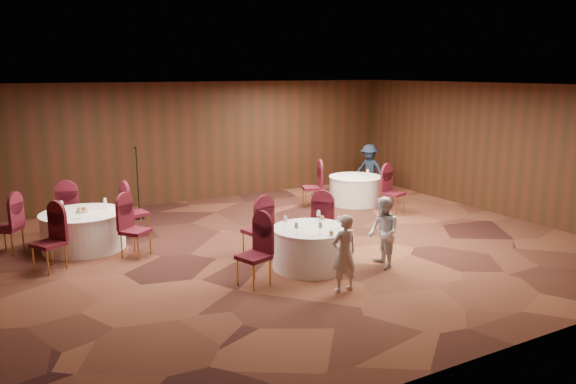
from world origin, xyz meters
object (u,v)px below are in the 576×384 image
table_main (311,247)px  man_c (369,169)px  table_left (83,230)px  table_right (355,190)px  woman_a (344,253)px  mic_stand (139,197)px  woman_b (383,232)px

table_main → man_c: bearing=43.6°
table_left → table_right: (7.01, 0.51, 0.00)m
table_right → woman_a: bearing=-127.6°
mic_stand → woman_b: mic_stand is taller
mic_stand → woman_a: (1.68, -6.15, 0.12)m
table_right → mic_stand: size_ratio=0.81×
table_right → woman_b: (-2.50, -4.28, 0.27)m
table_right → man_c: 1.36m
mic_stand → woman_b: (2.95, -5.56, 0.13)m
table_left → woman_b: (4.52, -3.77, 0.27)m
table_main → woman_b: bearing=-27.9°
mic_stand → table_main: bearing=-70.0°
mic_stand → woman_b: bearing=-62.1°
man_c → woman_b: bearing=-55.7°
table_right → man_c: man_c is taller
table_main → mic_stand: 5.27m
table_left → woman_a: 5.45m
table_left → mic_stand: 2.38m
table_left → table_right: 7.03m
woman_a → woman_b: (1.27, 0.60, 0.01)m
table_main → table_right: bearing=45.2°
woman_b → man_c: bearing=158.8°
table_right → woman_a: 6.17m
table_left → woman_a: woman_a is taller
table_left → man_c: size_ratio=1.13×
table_right → man_c: bearing=37.1°
table_left → woman_a: (3.25, -4.37, 0.26)m
woman_b → man_c: size_ratio=0.90×
table_right → woman_b: 4.96m
woman_b → man_c: (3.54, 5.07, 0.07)m
woman_a → man_c: size_ratio=0.89×
mic_stand → woman_b: size_ratio=1.34×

